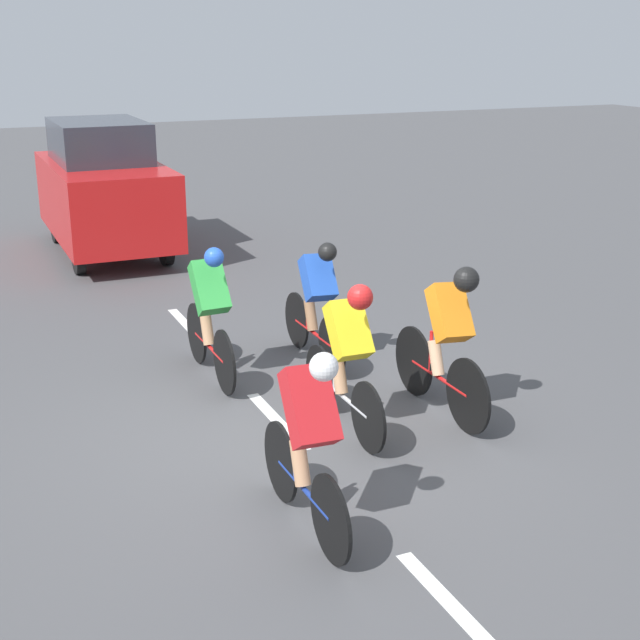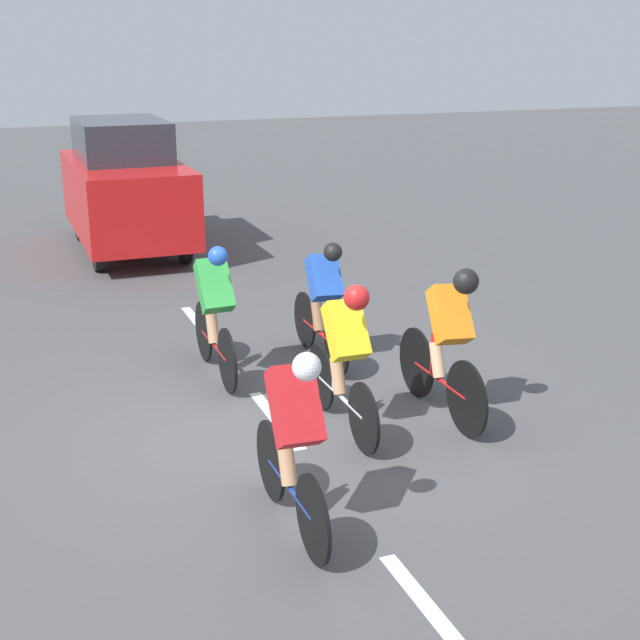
% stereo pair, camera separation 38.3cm
% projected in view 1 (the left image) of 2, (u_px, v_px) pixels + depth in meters
% --- Properties ---
extents(ground_plane, '(60.00, 60.00, 0.00)m').
position_uv_depth(ground_plane, '(286.00, 431.00, 8.28)').
color(ground_plane, '#4C4C4F').
extents(lane_stripe_near, '(0.12, 1.40, 0.01)m').
position_uv_depth(lane_stripe_near, '(456.00, 610.00, 5.70)').
color(lane_stripe_near, white).
rests_on(lane_stripe_near, ground).
extents(lane_stripe_mid, '(0.12, 1.40, 0.01)m').
position_uv_depth(lane_stripe_mid, '(277.00, 420.00, 8.49)').
color(lane_stripe_mid, white).
rests_on(lane_stripe_mid, ground).
extents(lane_stripe_far, '(0.12, 1.40, 0.01)m').
position_uv_depth(lane_stripe_far, '(186.00, 324.00, 11.28)').
color(lane_stripe_far, white).
rests_on(lane_stripe_far, ground).
extents(cyclist_orange, '(0.36, 1.72, 1.53)m').
position_uv_depth(cyclist_orange, '(447.00, 336.00, 8.38)').
color(cyclist_orange, black).
rests_on(cyclist_orange, ground).
extents(cyclist_green, '(0.33, 1.69, 1.49)m').
position_uv_depth(cyclist_green, '(210.00, 310.00, 9.27)').
color(cyclist_green, black).
rests_on(cyclist_green, ground).
extents(cyclist_red, '(0.34, 1.60, 1.49)m').
position_uv_depth(cyclist_red, '(308.00, 436.00, 6.36)').
color(cyclist_red, black).
rests_on(cyclist_red, ground).
extents(cyclist_blue, '(0.35, 1.65, 1.42)m').
position_uv_depth(cyclist_blue, '(317.00, 299.00, 9.77)').
color(cyclist_blue, black).
rests_on(cyclist_blue, ground).
extents(cyclist_yellow, '(0.33, 1.69, 1.48)m').
position_uv_depth(cyclist_yellow, '(347.00, 352.00, 8.02)').
color(cyclist_yellow, black).
rests_on(cyclist_yellow, ground).
extents(support_car, '(1.70, 3.81, 2.17)m').
position_uv_depth(support_car, '(104.00, 188.00, 14.65)').
color(support_car, black).
rests_on(support_car, ground).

